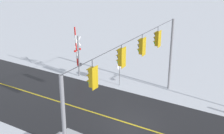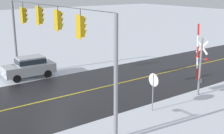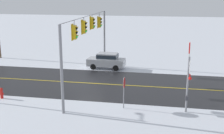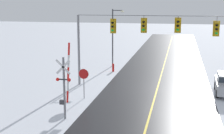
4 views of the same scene
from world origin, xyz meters
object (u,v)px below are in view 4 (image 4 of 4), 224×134
at_px(railroad_crossing, 65,84).
at_px(streetlamp_near, 114,32).
at_px(stop_sign, 84,77).
at_px(fire_hydrant, 113,67).

distance_m(railroad_crossing, streetlamp_near, 17.31).
xyz_separation_m(railroad_crossing, streetlamp_near, (-0.39, 17.23, 1.60)).
relative_size(railroad_crossing, streetlamp_near, 0.76).
bearing_deg(stop_sign, fire_hydrant, 88.80).
bearing_deg(railroad_crossing, stop_sign, 91.63).
xyz_separation_m(stop_sign, railroad_crossing, (0.13, -4.44, 0.60)).
relative_size(railroad_crossing, fire_hydrant, 5.59).
bearing_deg(fire_hydrant, streetlamp_near, 99.12).
xyz_separation_m(streetlamp_near, fire_hydrant, (0.47, -2.90, -3.45)).
bearing_deg(stop_sign, streetlamp_near, 91.16).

